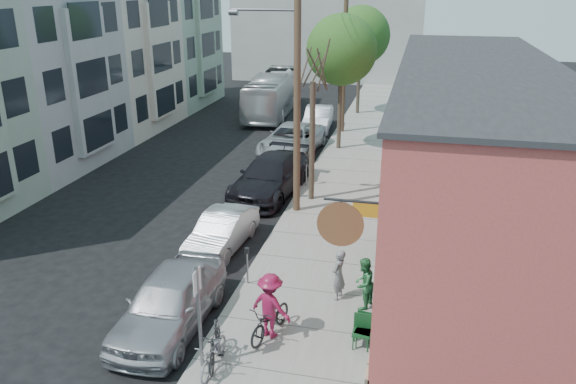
% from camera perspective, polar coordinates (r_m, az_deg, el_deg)
% --- Properties ---
extents(ground, '(120.00, 120.00, 0.00)m').
position_cam_1_polar(ground, '(18.94, -10.67, -8.66)').
color(ground, black).
extents(sidewalk, '(4.50, 58.00, 0.15)m').
position_cam_1_polar(sidewalk, '(27.68, 6.60, 1.34)').
color(sidewalk, gray).
rests_on(sidewalk, ground).
extents(cafe_building, '(6.60, 20.20, 6.61)m').
position_cam_1_polar(cafe_building, '(20.92, 17.91, 3.36)').
color(cafe_building, '#B44742').
rests_on(cafe_building, ground).
extents(apartment_row, '(6.30, 32.00, 9.00)m').
position_cam_1_polar(apartment_row, '(34.94, -20.20, 11.75)').
color(apartment_row, '#96AA90').
rests_on(apartment_row, ground).
extents(end_cap_building, '(18.00, 8.00, 12.00)m').
position_cam_1_polar(end_cap_building, '(57.80, 4.33, 17.45)').
color(end_cap_building, '#A6A6A1').
rests_on(end_cap_building, ground).
extents(sign_post, '(0.07, 0.45, 2.80)m').
position_cam_1_polar(sign_post, '(13.87, -9.06, -11.52)').
color(sign_post, slate).
rests_on(sign_post, sidewalk).
extents(parking_meter_near, '(0.14, 0.14, 1.24)m').
position_cam_1_polar(parking_meter_near, '(17.74, -4.17, -6.87)').
color(parking_meter_near, slate).
rests_on(parking_meter_near, sidewalk).
extents(parking_meter_far, '(0.14, 0.14, 1.24)m').
position_cam_1_polar(parking_meter_far, '(26.12, 1.87, 2.39)').
color(parking_meter_far, slate).
rests_on(parking_meter_far, sidewalk).
extents(utility_pole_near, '(3.57, 0.28, 10.00)m').
position_cam_1_polar(utility_pole_near, '(22.14, 0.79, 10.89)').
color(utility_pole_near, '#503A28').
rests_on(utility_pole_near, sidewalk).
extents(utility_pole_far, '(1.80, 0.28, 10.00)m').
position_cam_1_polar(utility_pole_far, '(35.38, 5.77, 14.35)').
color(utility_pole_far, '#503A28').
rests_on(utility_pole_far, sidewalk).
extents(tree_bare, '(0.24, 0.24, 5.14)m').
position_cam_1_polar(tree_bare, '(24.02, 2.46, 5.07)').
color(tree_bare, '#44392C').
rests_on(tree_bare, sidewalk).
extents(tree_leafy_mid, '(3.86, 3.86, 7.45)m').
position_cam_1_polar(tree_leafy_mid, '(31.50, 5.47, 14.17)').
color(tree_leafy_mid, '#44392C').
rests_on(tree_leafy_mid, sidewalk).
extents(tree_leafy_far, '(4.08, 4.08, 7.51)m').
position_cam_1_polar(tree_leafy_far, '(40.82, 7.39, 15.48)').
color(tree_leafy_far, '#44392C').
rests_on(tree_leafy_far, sidewalk).
extents(patio_chair_a, '(0.59, 0.59, 0.88)m').
position_cam_1_polar(patio_chair_a, '(15.24, 7.79, -13.78)').
color(patio_chair_a, '#103C1B').
rests_on(patio_chair_a, sidewalk).
extents(patio_chair_b, '(0.50, 0.50, 0.88)m').
position_cam_1_polar(patio_chair_b, '(15.16, 7.47, -13.96)').
color(patio_chair_b, '#103C1B').
rests_on(patio_chair_b, sidewalk).
extents(patron_grey, '(0.52, 0.66, 1.60)m').
position_cam_1_polar(patron_grey, '(16.98, 5.15, -8.37)').
color(patron_grey, slate).
rests_on(patron_grey, sidewalk).
extents(patron_green, '(0.81, 0.92, 1.58)m').
position_cam_1_polar(patron_green, '(16.63, 7.67, -9.19)').
color(patron_green, '#317B42').
rests_on(patron_green, sidewalk).
extents(cyclist, '(1.36, 1.07, 1.85)m').
position_cam_1_polar(cyclist, '(15.22, -1.80, -11.46)').
color(cyclist, maroon).
rests_on(cyclist, sidewalk).
extents(cyclist_bike, '(1.16, 2.00, 0.99)m').
position_cam_1_polar(cyclist_bike, '(15.45, -1.78, -12.80)').
color(cyclist_bike, black).
rests_on(cyclist_bike, sidewalk).
extents(parked_bike_a, '(0.81, 1.75, 1.01)m').
position_cam_1_polar(parked_bike_a, '(14.62, -7.44, -15.10)').
color(parked_bike_a, black).
rests_on(parked_bike_a, sidewalk).
extents(parked_bike_b, '(0.59, 1.67, 0.87)m').
position_cam_1_polar(parked_bike_b, '(14.44, -7.55, -15.98)').
color(parked_bike_b, slate).
rests_on(parked_bike_b, sidewalk).
extents(car_0, '(1.98, 4.92, 1.68)m').
position_cam_1_polar(car_0, '(16.19, -11.92, -10.79)').
color(car_0, '#A4A5AC').
rests_on(car_0, ground).
extents(car_1, '(1.72, 4.21, 1.36)m').
position_cam_1_polar(car_1, '(20.44, -6.75, -4.03)').
color(car_1, silver).
rests_on(car_1, ground).
extents(car_2, '(3.01, 6.14, 1.72)m').
position_cam_1_polar(car_2, '(25.45, -1.83, 1.60)').
color(car_2, black).
rests_on(car_2, ground).
extents(car_3, '(3.14, 6.10, 1.65)m').
position_cam_1_polar(car_3, '(31.53, 0.38, 5.31)').
color(car_3, '#B0B3B9').
rests_on(car_3, ground).
extents(car_4, '(1.93, 4.71, 1.52)m').
position_cam_1_polar(car_4, '(36.94, 3.08, 7.47)').
color(car_4, silver).
rests_on(car_4, ground).
extents(bus, '(3.16, 10.75, 2.96)m').
position_cam_1_polar(bus, '(41.51, -1.51, 9.97)').
color(bus, silver).
rests_on(bus, ground).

